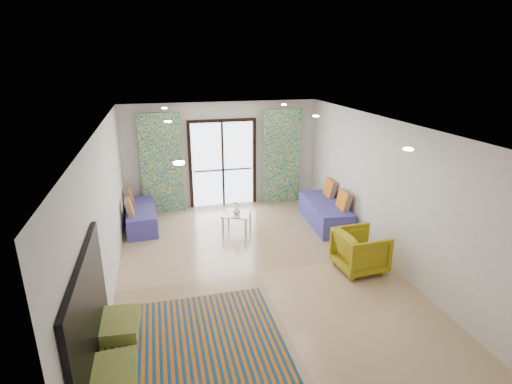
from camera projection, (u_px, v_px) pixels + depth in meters
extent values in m
cube|color=black|center=(222.00, 121.00, 10.00)|extent=(1.76, 0.08, 0.08)
cube|color=black|center=(190.00, 167.00, 10.17)|extent=(0.08, 0.08, 2.20)
cube|color=black|center=(254.00, 163.00, 10.56)|extent=(0.08, 0.08, 2.20)
cube|color=black|center=(223.00, 165.00, 10.36)|extent=(0.05, 0.06, 2.20)
cube|color=#595451|center=(223.00, 170.00, 10.43)|extent=(1.52, 0.03, 0.04)
cube|color=silver|center=(162.00, 164.00, 9.83)|extent=(1.00, 0.10, 2.50)
cube|color=silver|center=(282.00, 157.00, 10.54)|extent=(1.00, 0.10, 2.50)
cylinder|color=#FFE0B2|center=(179.00, 163.00, 4.29)|extent=(0.12, 0.12, 0.02)
cylinder|color=#FFE0B2|center=(408.00, 149.00, 4.94)|extent=(0.12, 0.12, 0.02)
cylinder|color=#FFE0B2|center=(168.00, 121.00, 7.05)|extent=(0.12, 0.12, 0.02)
cylinder|color=#FFE0B2|center=(316.00, 116.00, 7.69)|extent=(0.12, 0.12, 0.02)
cylinder|color=#FFE0B2|center=(164.00, 108.00, 8.88)|extent=(0.12, 0.12, 0.02)
cylinder|color=#FFE0B2|center=(284.00, 105.00, 9.53)|extent=(0.12, 0.12, 0.02)
cube|color=black|center=(90.00, 323.00, 4.27)|extent=(0.06, 2.10, 1.50)
cube|color=silver|center=(102.00, 267.00, 5.41)|extent=(0.02, 0.10, 0.10)
cube|color=silver|center=(189.00, 368.00, 4.77)|extent=(2.21, 1.77, 0.44)
cube|color=navy|center=(188.00, 347.00, 4.67)|extent=(2.19, 1.81, 0.17)
cube|color=#1C7F67|center=(112.00, 375.00, 4.05)|extent=(0.53, 0.63, 0.15)
cube|color=#1C7F67|center=(118.00, 324.00, 4.82)|extent=(0.54, 0.64, 0.15)
cube|color=#413F97|center=(142.00, 219.00, 9.27)|extent=(0.73, 1.72, 0.38)
cube|color=#413F97|center=(141.00, 209.00, 9.19)|extent=(0.72, 1.69, 0.09)
cube|color=navy|center=(129.00, 207.00, 8.70)|extent=(0.21, 0.43, 0.39)
cube|color=navy|center=(129.00, 196.00, 9.42)|extent=(0.21, 0.43, 0.39)
cube|color=#413F97|center=(325.00, 215.00, 9.43)|extent=(0.87, 1.95, 0.42)
cube|color=#413F97|center=(325.00, 204.00, 9.34)|extent=(0.85, 1.91, 0.11)
cube|color=navy|center=(344.00, 200.00, 8.90)|extent=(0.25, 0.49, 0.44)
cube|color=navy|center=(330.00, 188.00, 9.72)|extent=(0.25, 0.49, 0.44)
cylinder|color=silver|center=(223.00, 225.00, 8.90)|extent=(0.06, 0.06, 0.39)
cylinder|color=silver|center=(246.00, 227.00, 8.81)|extent=(0.06, 0.06, 0.39)
cylinder|color=silver|center=(228.00, 216.00, 9.38)|extent=(0.06, 0.06, 0.39)
cylinder|color=silver|center=(250.00, 218.00, 9.30)|extent=(0.06, 0.06, 0.39)
cube|color=#8CA59E|center=(237.00, 214.00, 9.04)|extent=(0.79, 0.79, 0.02)
sphere|color=white|center=(239.00, 205.00, 8.96)|extent=(0.07, 0.07, 0.07)
sphere|color=white|center=(237.00, 203.00, 9.01)|extent=(0.07, 0.07, 0.07)
sphere|color=white|center=(234.00, 203.00, 8.96)|extent=(0.07, 0.07, 0.07)
sphere|color=white|center=(236.00, 203.00, 8.90)|extent=(0.07, 0.07, 0.07)
imported|color=white|center=(236.00, 211.00, 8.94)|extent=(0.20, 0.20, 0.17)
imported|color=#978913|center=(360.00, 249.00, 7.30)|extent=(0.81, 0.86, 0.84)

